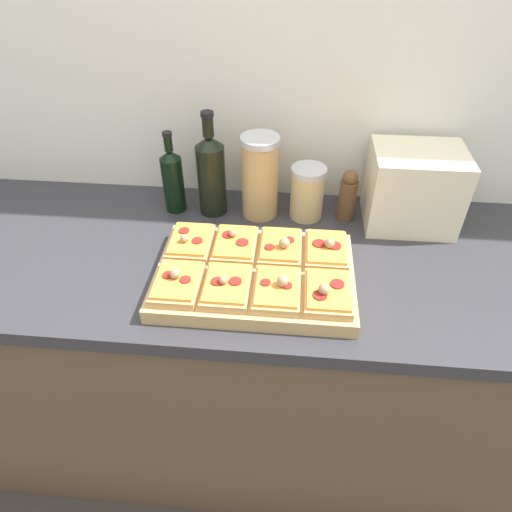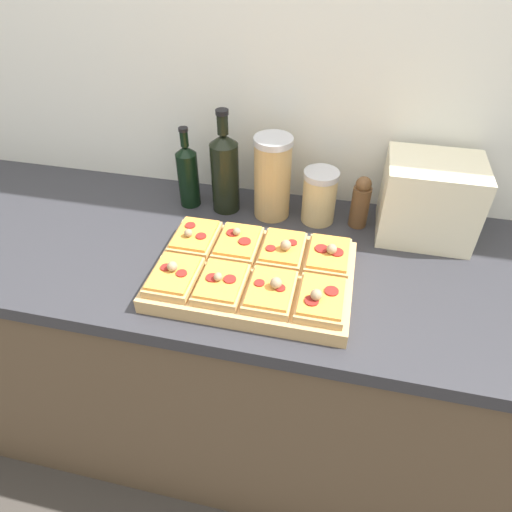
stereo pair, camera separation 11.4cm
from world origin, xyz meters
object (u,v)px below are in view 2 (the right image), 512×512
(toaster_oven, at_px, (429,199))
(pepper_mill, at_px, (361,202))
(cutting_board, at_px, (253,276))
(wine_bottle, at_px, (225,171))
(olive_oil_bottle, at_px, (188,174))
(grain_jar_short, at_px, (319,196))
(grain_jar_tall, at_px, (272,178))

(toaster_oven, bearing_deg, pepper_mill, 179.34)
(cutting_board, distance_m, wine_bottle, 0.36)
(cutting_board, bearing_deg, toaster_oven, 36.06)
(cutting_board, distance_m, toaster_oven, 0.53)
(olive_oil_bottle, xyz_separation_m, grain_jar_short, (0.40, -0.00, -0.02))
(grain_jar_short, bearing_deg, pepper_mill, 0.00)
(grain_jar_tall, distance_m, grain_jar_short, 0.15)
(grain_jar_short, distance_m, toaster_oven, 0.30)
(cutting_board, relative_size, olive_oil_bottle, 1.95)
(cutting_board, height_order, grain_jar_tall, grain_jar_tall)
(cutting_board, relative_size, grain_jar_tall, 1.98)
(olive_oil_bottle, relative_size, toaster_oven, 0.91)
(cutting_board, xyz_separation_m, wine_bottle, (-0.16, 0.31, 0.11))
(pepper_mill, bearing_deg, wine_bottle, 180.00)
(olive_oil_bottle, bearing_deg, toaster_oven, -0.17)
(olive_oil_bottle, height_order, toaster_oven, olive_oil_bottle)
(olive_oil_bottle, xyz_separation_m, toaster_oven, (0.70, -0.00, 0.01))
(olive_oil_bottle, distance_m, pepper_mill, 0.52)
(pepper_mill, bearing_deg, olive_oil_bottle, 180.00)
(olive_oil_bottle, height_order, wine_bottle, wine_bottle)
(wine_bottle, relative_size, toaster_oven, 1.14)
(wine_bottle, xyz_separation_m, grain_jar_short, (0.28, -0.00, -0.05))
(grain_jar_short, bearing_deg, toaster_oven, -0.40)
(grain_jar_tall, xyz_separation_m, toaster_oven, (0.44, -0.00, -0.01))
(wine_bottle, height_order, grain_jar_short, wine_bottle)
(pepper_mill, bearing_deg, grain_jar_short, -180.00)
(olive_oil_bottle, relative_size, pepper_mill, 1.59)
(grain_jar_short, height_order, pepper_mill, grain_jar_short)
(wine_bottle, xyz_separation_m, pepper_mill, (0.40, 0.00, -0.05))
(grain_jar_tall, bearing_deg, olive_oil_bottle, 180.00)
(toaster_oven, bearing_deg, grain_jar_tall, 179.73)
(wine_bottle, relative_size, pepper_mill, 1.98)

